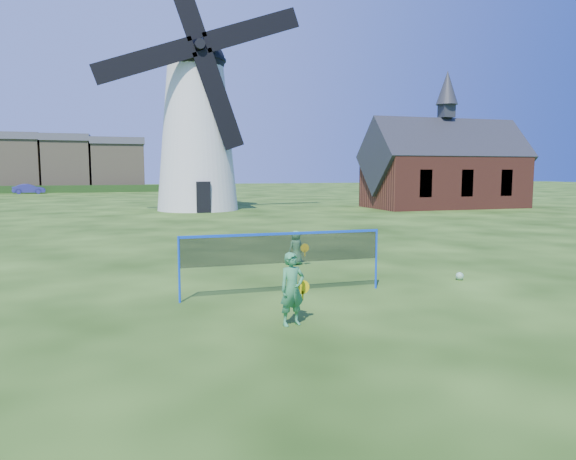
# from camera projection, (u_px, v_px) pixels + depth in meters

# --- Properties ---
(ground) EXTENTS (220.00, 220.00, 0.00)m
(ground) POSITION_uv_depth(u_px,v_px,m) (286.00, 291.00, 13.42)
(ground) COLOR black
(ground) RESTS_ON ground
(windmill) EXTENTS (14.79, 6.15, 19.27)m
(windmill) POSITION_uv_depth(u_px,v_px,m) (197.00, 125.00, 40.25)
(windmill) COLOR white
(windmill) RESTS_ON ground
(chapel) EXTENTS (13.05, 6.33, 11.03)m
(chapel) POSITION_uv_depth(u_px,v_px,m) (445.00, 170.00, 43.53)
(chapel) COLOR brown
(chapel) RESTS_ON ground
(badminton_net) EXTENTS (5.05, 0.05, 1.55)m
(badminton_net) POSITION_uv_depth(u_px,v_px,m) (283.00, 249.00, 12.87)
(badminton_net) COLOR blue
(badminton_net) RESTS_ON ground
(player_girl) EXTENTS (0.72, 0.45, 1.45)m
(player_girl) POSITION_uv_depth(u_px,v_px,m) (292.00, 289.00, 10.40)
(player_girl) COLOR #378952
(player_girl) RESTS_ON ground
(player_boy) EXTENTS (0.67, 0.50, 1.11)m
(player_boy) POSITION_uv_depth(u_px,v_px,m) (296.00, 248.00, 17.14)
(player_boy) COLOR #4EA15A
(player_boy) RESTS_ON ground
(play_ball) EXTENTS (0.22, 0.22, 0.22)m
(play_ball) POSITION_uv_depth(u_px,v_px,m) (460.00, 276.00, 14.78)
(play_ball) COLOR green
(play_ball) RESTS_ON ground
(car_right) EXTENTS (4.05, 1.84, 1.29)m
(car_right) POSITION_uv_depth(u_px,v_px,m) (29.00, 189.00, 69.05)
(car_right) COLOR navy
(car_right) RESTS_ON ground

